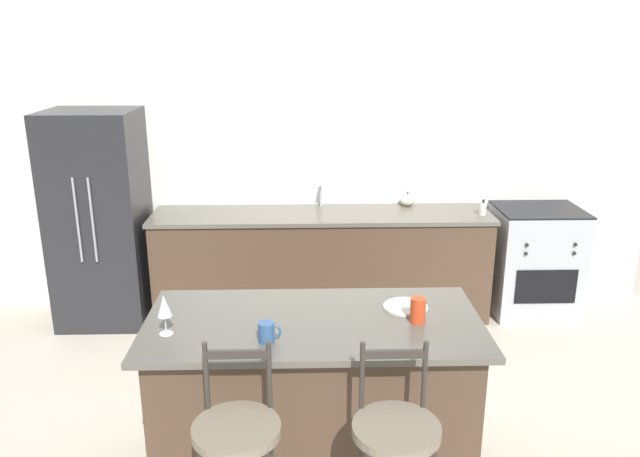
{
  "coord_description": "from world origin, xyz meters",
  "views": [
    {
      "loc": [
        -0.16,
        -4.79,
        2.4
      ],
      "look_at": [
        -0.04,
        -0.67,
        1.11
      ],
      "focal_mm": 35.0,
      "sensor_mm": 36.0,
      "label": 1
    }
  ],
  "objects_px": {
    "bar_stool_far": "(395,451)",
    "soap_bottle": "(483,209)",
    "refrigerator": "(100,219)",
    "dinner_plate": "(405,307)",
    "bar_stool_near": "(238,451)",
    "coffee_mug": "(267,332)",
    "pumpkin_decoration": "(407,200)",
    "oven_range": "(534,261)",
    "tumbler_cup": "(418,310)",
    "wine_glass": "(164,307)"
  },
  "relations": [
    {
      "from": "bar_stool_far",
      "to": "soap_bottle",
      "type": "xyz_separation_m",
      "value": [
        1.12,
        2.68,
        0.38
      ]
    },
    {
      "from": "bar_stool_far",
      "to": "coffee_mug",
      "type": "relative_size",
      "value": 9.19
    },
    {
      "from": "oven_range",
      "to": "wine_glass",
      "type": "distance_m",
      "value": 3.59
    },
    {
      "from": "coffee_mug",
      "to": "soap_bottle",
      "type": "relative_size",
      "value": 0.88
    },
    {
      "from": "bar_stool_far",
      "to": "dinner_plate",
      "type": "xyz_separation_m",
      "value": [
        0.17,
        0.86,
        0.32
      ]
    },
    {
      "from": "wine_glass",
      "to": "bar_stool_far",
      "type": "bearing_deg",
      "value": -27.17
    },
    {
      "from": "bar_stool_far",
      "to": "tumbler_cup",
      "type": "xyz_separation_m",
      "value": [
        0.21,
        0.68,
        0.38
      ]
    },
    {
      "from": "refrigerator",
      "to": "pumpkin_decoration",
      "type": "xyz_separation_m",
      "value": [
        2.65,
        0.25,
        0.08
      ]
    },
    {
      "from": "dinner_plate",
      "to": "pumpkin_decoration",
      "type": "relative_size",
      "value": 1.91
    },
    {
      "from": "wine_glass",
      "to": "coffee_mug",
      "type": "height_order",
      "value": "wine_glass"
    },
    {
      "from": "oven_range",
      "to": "dinner_plate",
      "type": "height_order",
      "value": "oven_range"
    },
    {
      "from": "bar_stool_far",
      "to": "soap_bottle",
      "type": "height_order",
      "value": "bar_stool_far"
    },
    {
      "from": "bar_stool_far",
      "to": "bar_stool_near",
      "type": "bearing_deg",
      "value": 178.53
    },
    {
      "from": "refrigerator",
      "to": "bar_stool_far",
      "type": "relative_size",
      "value": 1.68
    },
    {
      "from": "refrigerator",
      "to": "pumpkin_decoration",
      "type": "distance_m",
      "value": 2.67
    },
    {
      "from": "refrigerator",
      "to": "dinner_plate",
      "type": "height_order",
      "value": "refrigerator"
    },
    {
      "from": "bar_stool_near",
      "to": "coffee_mug",
      "type": "distance_m",
      "value": 0.6
    },
    {
      "from": "bar_stool_near",
      "to": "coffee_mug",
      "type": "height_order",
      "value": "bar_stool_near"
    },
    {
      "from": "bar_stool_far",
      "to": "tumbler_cup",
      "type": "bearing_deg",
      "value": 73.07
    },
    {
      "from": "oven_range",
      "to": "bar_stool_far",
      "type": "xyz_separation_m",
      "value": [
        -1.65,
        -2.78,
        0.13
      ]
    },
    {
      "from": "bar_stool_near",
      "to": "wine_glass",
      "type": "height_order",
      "value": "wine_glass"
    },
    {
      "from": "bar_stool_far",
      "to": "pumpkin_decoration",
      "type": "height_order",
      "value": "bar_stool_far"
    },
    {
      "from": "oven_range",
      "to": "coffee_mug",
      "type": "relative_size",
      "value": 8.16
    },
    {
      "from": "dinner_plate",
      "to": "wine_glass",
      "type": "xyz_separation_m",
      "value": [
        -1.29,
        -0.28,
        0.15
      ]
    },
    {
      "from": "bar_stool_near",
      "to": "bar_stool_far",
      "type": "height_order",
      "value": "same"
    },
    {
      "from": "refrigerator",
      "to": "dinner_plate",
      "type": "xyz_separation_m",
      "value": [
        2.3,
        -1.88,
        0.01
      ]
    },
    {
      "from": "oven_range",
      "to": "bar_stool_near",
      "type": "xyz_separation_m",
      "value": [
        -2.36,
        -2.76,
        0.13
      ]
    },
    {
      "from": "tumbler_cup",
      "to": "pumpkin_decoration",
      "type": "bearing_deg",
      "value": 82.12
    },
    {
      "from": "refrigerator",
      "to": "coffee_mug",
      "type": "relative_size",
      "value": 15.48
    },
    {
      "from": "bar_stool_near",
      "to": "tumbler_cup",
      "type": "bearing_deg",
      "value": 35.78
    },
    {
      "from": "wine_glass",
      "to": "coffee_mug",
      "type": "distance_m",
      "value": 0.55
    },
    {
      "from": "dinner_plate",
      "to": "tumbler_cup",
      "type": "distance_m",
      "value": 0.19
    },
    {
      "from": "bar_stool_near",
      "to": "coffee_mug",
      "type": "relative_size",
      "value": 9.19
    },
    {
      "from": "soap_bottle",
      "to": "pumpkin_decoration",
      "type": "bearing_deg",
      "value": 151.87
    },
    {
      "from": "coffee_mug",
      "to": "tumbler_cup",
      "type": "height_order",
      "value": "tumbler_cup"
    },
    {
      "from": "pumpkin_decoration",
      "to": "tumbler_cup",
      "type": "bearing_deg",
      "value": -97.88
    },
    {
      "from": "tumbler_cup",
      "to": "soap_bottle",
      "type": "bearing_deg",
      "value": 65.47
    },
    {
      "from": "coffee_mug",
      "to": "tumbler_cup",
      "type": "xyz_separation_m",
      "value": [
        0.8,
        0.2,
        0.02
      ]
    },
    {
      "from": "dinner_plate",
      "to": "coffee_mug",
      "type": "distance_m",
      "value": 0.86
    },
    {
      "from": "oven_range",
      "to": "tumbler_cup",
      "type": "bearing_deg",
      "value": -124.5
    },
    {
      "from": "coffee_mug",
      "to": "pumpkin_decoration",
      "type": "relative_size",
      "value": 0.88
    },
    {
      "from": "oven_range",
      "to": "soap_bottle",
      "type": "distance_m",
      "value": 0.74
    },
    {
      "from": "oven_range",
      "to": "coffee_mug",
      "type": "xyz_separation_m",
      "value": [
        -2.24,
        -2.3,
        0.49
      ]
    },
    {
      "from": "soap_bottle",
      "to": "wine_glass",
      "type": "bearing_deg",
      "value": -136.83
    },
    {
      "from": "coffee_mug",
      "to": "tumbler_cup",
      "type": "distance_m",
      "value": 0.83
    },
    {
      "from": "wine_glass",
      "to": "oven_range",
      "type": "bearing_deg",
      "value": 38.46
    },
    {
      "from": "wine_glass",
      "to": "tumbler_cup",
      "type": "xyz_separation_m",
      "value": [
        1.33,
        0.1,
        -0.08
      ]
    },
    {
      "from": "refrigerator",
      "to": "dinner_plate",
      "type": "distance_m",
      "value": 2.97
    },
    {
      "from": "oven_range",
      "to": "soap_bottle",
      "type": "xyz_separation_m",
      "value": [
        -0.53,
        -0.1,
        0.51
      ]
    },
    {
      "from": "oven_range",
      "to": "bar_stool_near",
      "type": "distance_m",
      "value": 3.63
    }
  ]
}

